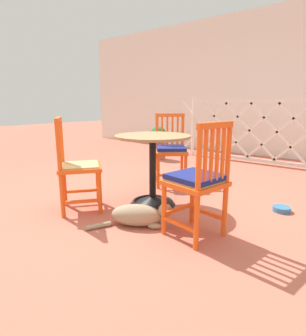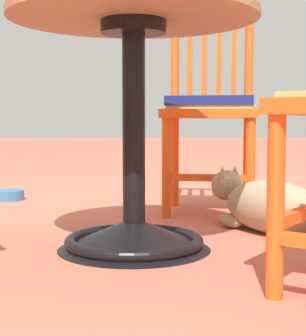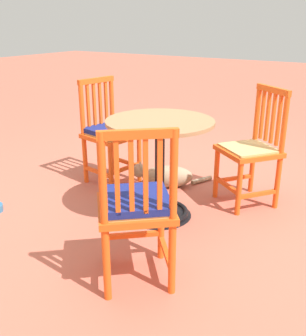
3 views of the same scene
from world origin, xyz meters
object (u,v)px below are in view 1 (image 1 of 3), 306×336
at_px(tabby_cat, 141,215).
at_px(terracotta_planter, 158,142).
at_px(cafe_table, 153,178).
at_px(pet_water_bowl, 282,209).
at_px(orange_chair_at_corner, 197,182).
at_px(orange_chair_by_planter, 171,151).
at_px(orange_chair_near_fence, 77,167).

relative_size(tabby_cat, terracotta_planter, 0.90).
distance_m(cafe_table, pet_water_bowl, 1.31).
distance_m(cafe_table, terracotta_planter, 2.49).
distance_m(orange_chair_at_corner, tabby_cat, 0.60).
bearing_deg(tabby_cat, cafe_table, 118.06).
distance_m(orange_chair_at_corner, orange_chair_by_planter, 1.48).
bearing_deg(terracotta_planter, orange_chair_by_planter, -46.54).
height_order(orange_chair_at_corner, tabby_cat, orange_chair_at_corner).
bearing_deg(cafe_table, orange_chair_at_corner, -25.08).
height_order(orange_chair_near_fence, orange_chair_by_planter, same).
bearing_deg(terracotta_planter, orange_chair_at_corner, -46.50).
relative_size(cafe_table, terracotta_planter, 1.23).
xyz_separation_m(orange_chair_at_corner, orange_chair_by_planter, (-1.02, 1.07, 0.00)).
distance_m(orange_chair_near_fence, orange_chair_by_planter, 1.33).
bearing_deg(orange_chair_near_fence, cafe_table, 50.32).
bearing_deg(tabby_cat, pet_water_bowl, 52.54).
bearing_deg(orange_chair_at_corner, terracotta_planter, 133.50).
xyz_separation_m(orange_chair_near_fence, pet_water_bowl, (1.59, 1.22, -0.41)).
height_order(cafe_table, pet_water_bowl, cafe_table).
height_order(orange_chair_by_planter, tabby_cat, orange_chair_by_planter).
distance_m(orange_chair_at_corner, pet_water_bowl, 1.14).
bearing_deg(pet_water_bowl, tabby_cat, -127.46).
height_order(orange_chair_near_fence, tabby_cat, orange_chair_near_fence).
distance_m(orange_chair_at_corner, terracotta_planter, 3.22).
xyz_separation_m(cafe_table, tabby_cat, (0.25, -0.48, -0.19)).
bearing_deg(orange_chair_near_fence, orange_chair_by_planter, 82.39).
distance_m(orange_chair_near_fence, terracotta_planter, 2.77).
relative_size(cafe_table, orange_chair_near_fence, 0.83).
xyz_separation_m(tabby_cat, pet_water_bowl, (0.86, 1.12, -0.07)).
xyz_separation_m(orange_chair_at_corner, pet_water_bowl, (0.39, 0.98, -0.42)).
height_order(tabby_cat, terracotta_planter, terracotta_planter).
height_order(orange_chair_near_fence, terracotta_planter, orange_chair_near_fence).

